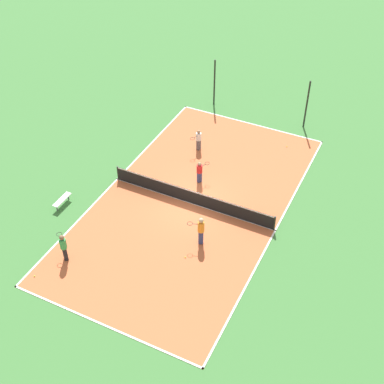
# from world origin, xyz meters

# --- Properties ---
(ground_plane) EXTENTS (80.00, 80.00, 0.00)m
(ground_plane) POSITION_xyz_m (0.00, 0.00, 0.00)
(ground_plane) COLOR #3D7538
(court_surface) EXTENTS (10.54, 19.28, 0.02)m
(court_surface) POSITION_xyz_m (0.00, 0.00, 0.01)
(court_surface) COLOR #C66038
(court_surface) RESTS_ON ground_plane
(tennis_net) EXTENTS (10.34, 0.10, 1.01)m
(tennis_net) POSITION_xyz_m (0.00, 0.00, 0.54)
(tennis_net) COLOR black
(tennis_net) RESTS_ON court_surface
(bench) EXTENTS (0.36, 1.41, 0.45)m
(bench) POSITION_xyz_m (-6.81, -3.48, 0.38)
(bench) COLOR silver
(bench) RESTS_ON ground_plane
(player_coach_red) EXTENTS (0.71, 0.98, 1.50)m
(player_coach_red) POSITION_xyz_m (-0.48, 2.04, 0.87)
(player_coach_red) COLOR navy
(player_coach_red) RESTS_ON court_surface
(player_far_white) EXTENTS (0.59, 0.99, 1.52)m
(player_far_white) POSITION_xyz_m (-2.02, 5.10, 0.88)
(player_far_white) COLOR #4C4C51
(player_far_white) RESTS_ON court_surface
(player_far_green) EXTENTS (0.94, 0.83, 1.75)m
(player_far_green) POSITION_xyz_m (-4.04, -6.95, 1.03)
(player_far_green) COLOR black
(player_far_green) RESTS_ON court_surface
(player_center_orange) EXTENTS (0.99, 0.61, 1.82)m
(player_center_orange) POSITION_xyz_m (1.86, -2.73, 1.08)
(player_center_orange) COLOR navy
(player_center_orange) RESTS_ON court_surface
(tennis_ball_midcourt) EXTENTS (0.07, 0.07, 0.07)m
(tennis_ball_midcourt) POSITION_xyz_m (1.59, -4.08, 0.06)
(tennis_ball_midcourt) COLOR #CCE033
(tennis_ball_midcourt) RESTS_ON court_surface
(tennis_ball_near_net) EXTENTS (0.07, 0.07, 0.07)m
(tennis_ball_near_net) POSITION_xyz_m (-4.78, -8.66, 0.06)
(tennis_ball_near_net) COLOR #CCE033
(tennis_ball_near_net) RESTS_ON court_surface
(tennis_ball_left_sideline) EXTENTS (0.07, 0.07, 0.07)m
(tennis_ball_left_sideline) POSITION_xyz_m (-1.48, 0.90, 0.06)
(tennis_ball_left_sideline) COLOR #CCE033
(tennis_ball_left_sideline) RESTS_ON court_surface
(tennis_ball_far_baseline) EXTENTS (0.07, 0.07, 0.07)m
(tennis_ball_far_baseline) POSITION_xyz_m (3.23, 7.99, 0.06)
(tennis_ball_far_baseline) COLOR #CCE033
(tennis_ball_far_baseline) RESTS_ON court_surface
(fence_post_back_left) EXTENTS (0.12, 0.12, 3.63)m
(fence_post_back_left) POSITION_xyz_m (-3.50, 10.89, 1.81)
(fence_post_back_left) COLOR black
(fence_post_back_left) RESTS_ON ground_plane
(fence_post_back_right) EXTENTS (0.12, 0.12, 3.63)m
(fence_post_back_right) POSITION_xyz_m (3.50, 10.89, 1.81)
(fence_post_back_right) COLOR black
(fence_post_back_right) RESTS_ON ground_plane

